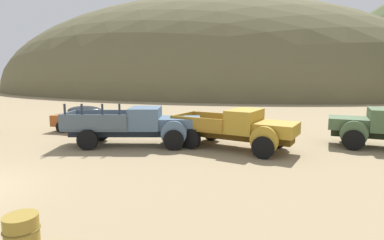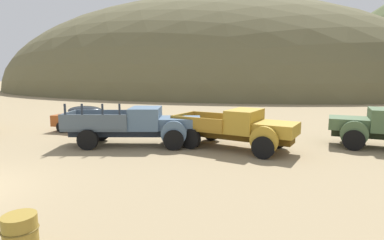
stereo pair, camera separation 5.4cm
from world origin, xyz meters
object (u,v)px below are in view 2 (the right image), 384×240
car_oxide_orange (91,118)px  oil_drum_spare (21,238)px  truck_mustard (243,129)px  truck_chalk_blue (143,125)px

car_oxide_orange → oil_drum_spare: (7.58, -11.64, -0.36)m
car_oxide_orange → truck_mustard: size_ratio=0.77×
truck_chalk_blue → oil_drum_spare: truck_chalk_blue is taller
car_oxide_orange → oil_drum_spare: 13.89m
truck_mustard → oil_drum_spare: size_ratio=6.64×
truck_chalk_blue → truck_mustard: (4.81, 0.78, -0.01)m
truck_chalk_blue → truck_mustard: 4.87m
truck_chalk_blue → oil_drum_spare: bearing=-94.2°
oil_drum_spare → truck_mustard: bearing=77.8°
oil_drum_spare → truck_chalk_blue: bearing=105.6°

